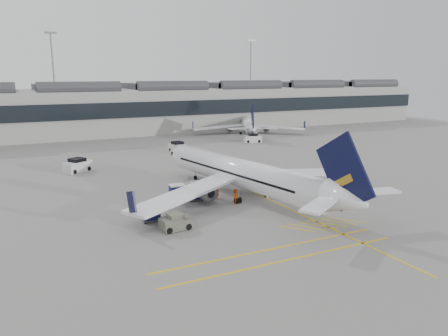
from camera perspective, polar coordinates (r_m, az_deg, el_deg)
name	(u,v)px	position (r m, az deg, el deg)	size (l,w,h in m)	color
ground	(203,219)	(45.55, -2.82, -6.63)	(220.00, 220.00, 0.00)	gray
terminal	(84,110)	(113.11, -17.80, 7.26)	(200.00, 20.45, 12.40)	#9E9E99
light_masts	(67,75)	(126.50, -19.82, 11.37)	(113.00, 0.60, 25.45)	slate
apron_markings	(241,186)	(58.39, 2.23, -2.38)	(0.25, 60.00, 0.01)	gold
airliner_main	(245,174)	(52.60, 2.71, -0.85)	(32.66, 35.96, 9.62)	white
airliner_far	(248,124)	(110.10, 3.16, 5.74)	(25.90, 28.56, 8.20)	white
belt_loader	(278,192)	(54.06, 7.09, -3.10)	(4.47, 2.26, 1.77)	beige
baggage_cart_a	(195,192)	(51.78, -3.83, -3.21)	(1.72, 1.43, 1.79)	gray
baggage_cart_b	(194,190)	(53.12, -3.99, -2.90)	(1.79, 1.58, 1.65)	gray
baggage_cart_c	(151,211)	(45.13, -9.56, -5.60)	(1.86, 1.55, 1.90)	gray
baggage_cart_d	(177,192)	(51.70, -6.11, -3.16)	(2.00, 1.70, 1.98)	gray
ramp_agent_a	(218,192)	(52.35, -0.85, -3.11)	(0.64, 0.42, 1.75)	#FA4C0D
ramp_agent_b	(235,196)	(50.30, 1.43, -3.71)	(0.88, 0.68, 1.81)	#EE570C
pushback_tug	(175,223)	(42.48, -6.38, -7.09)	(3.00, 2.03, 1.59)	#5C5D4F
safety_cone_nose	(209,172)	(65.64, -2.03, -0.51)	(0.40, 0.40, 0.55)	#F24C0A
safety_cone_engine	(275,191)	(55.45, 6.72, -2.99)	(0.35, 0.35, 0.49)	#F24C0A
service_van_left	(77,166)	(70.52, -18.59, 0.30)	(4.57, 3.90, 2.11)	silver
service_van_mid	(178,147)	(84.47, -6.08, 2.71)	(2.61, 4.21, 2.02)	silver
service_van_right	(253,138)	(96.36, 3.76, 3.89)	(4.08, 2.74, 1.92)	silver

